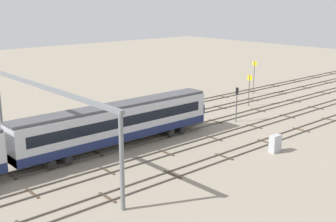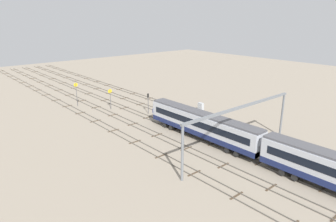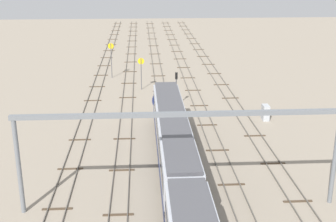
% 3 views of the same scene
% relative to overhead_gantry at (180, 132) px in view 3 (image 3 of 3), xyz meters
% --- Properties ---
extents(ground_plane, '(211.11, 211.11, 0.00)m').
position_rel_overhead_gantry_xyz_m(ground_plane, '(14.69, -0.00, -6.41)').
color(ground_plane, gray).
extents(track_near_foreground, '(195.11, 2.40, 0.16)m').
position_rel_overhead_gantry_xyz_m(track_near_foreground, '(14.69, -9.73, -6.34)').
color(track_near_foreground, '#59544C').
rests_on(track_near_foreground, ground).
extents(track_second_near, '(195.11, 2.40, 0.16)m').
position_rel_overhead_gantry_xyz_m(track_second_near, '(14.69, -4.87, -6.34)').
color(track_second_near, '#59544C').
rests_on(track_second_near, ground).
extents(track_with_train, '(195.11, 2.40, 0.16)m').
position_rel_overhead_gantry_xyz_m(track_with_train, '(14.69, -0.00, -6.34)').
color(track_with_train, '#59544C').
rests_on(track_with_train, ground).
extents(track_second_far, '(195.11, 2.40, 0.16)m').
position_rel_overhead_gantry_xyz_m(track_second_far, '(14.69, 4.86, -6.34)').
color(track_second_far, '#59544C').
rests_on(track_second_far, ground).
extents(track_far_background, '(195.11, 2.40, 0.16)m').
position_rel_overhead_gantry_xyz_m(track_far_background, '(14.69, 9.72, -6.34)').
color(track_far_background, '#59544C').
rests_on(track_far_background, ground).
extents(overhead_gantry, '(0.40, 25.14, 8.04)m').
position_rel_overhead_gantry_xyz_m(overhead_gantry, '(0.00, 0.00, 0.00)').
color(overhead_gantry, slate).
rests_on(overhead_gantry, ground).
extents(speed_sign_near_foreground, '(0.14, 0.95, 4.84)m').
position_rel_overhead_gantry_xyz_m(speed_sign_near_foreground, '(34.55, 2.86, -3.22)').
color(speed_sign_near_foreground, '#4C4C51').
rests_on(speed_sign_near_foreground, ground).
extents(speed_sign_mid_trackside, '(0.14, 0.94, 5.78)m').
position_rel_overhead_gantry_xyz_m(speed_sign_mid_trackside, '(42.03, 7.74, -2.68)').
color(speed_sign_mid_trackside, '#4C4C51').
rests_on(speed_sign_mid_trackside, ground).
extents(signal_light_trackside_approach, '(0.31, 0.32, 4.65)m').
position_rel_overhead_gantry_xyz_m(signal_light_trackside_approach, '(26.08, -1.76, -3.37)').
color(signal_light_trackside_approach, '#4C4C51').
rests_on(signal_light_trackside_approach, ground).
extents(relay_cabinet, '(1.35, 0.75, 1.90)m').
position_rel_overhead_gantry_xyz_m(relay_cabinet, '(19.94, -12.27, -5.46)').
color(relay_cabinet, '#B2B7BC').
rests_on(relay_cabinet, ground).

